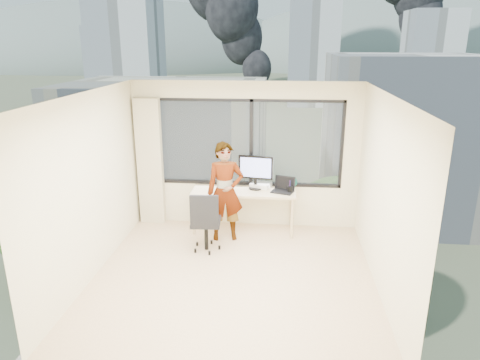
# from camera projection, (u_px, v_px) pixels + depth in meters

# --- Properties ---
(floor) EXTENTS (4.00, 4.00, 0.01)m
(floor) POSITION_uv_depth(u_px,v_px,m) (233.00, 277.00, 6.33)
(floor) COLOR #D4B68A
(floor) RESTS_ON ground
(ceiling) EXTENTS (4.00, 4.00, 0.01)m
(ceiling) POSITION_uv_depth(u_px,v_px,m) (232.00, 94.00, 5.54)
(ceiling) COLOR white
(ceiling) RESTS_ON ground
(wall_front) EXTENTS (4.00, 0.01, 2.60)m
(wall_front) POSITION_uv_depth(u_px,v_px,m) (208.00, 263.00, 4.03)
(wall_front) COLOR beige
(wall_front) RESTS_ON ground
(wall_left) EXTENTS (0.01, 4.00, 2.60)m
(wall_left) POSITION_uv_depth(u_px,v_px,m) (90.00, 187.00, 6.12)
(wall_left) COLOR beige
(wall_left) RESTS_ON ground
(wall_right) EXTENTS (0.01, 4.00, 2.60)m
(wall_right) POSITION_uv_depth(u_px,v_px,m) (385.00, 197.00, 5.74)
(wall_right) COLOR beige
(wall_right) RESTS_ON ground
(window_wall) EXTENTS (3.30, 0.16, 1.55)m
(window_wall) POSITION_uv_depth(u_px,v_px,m) (248.00, 143.00, 7.75)
(window_wall) COLOR black
(window_wall) RESTS_ON ground
(curtain) EXTENTS (0.45, 0.14, 2.30)m
(curtain) POSITION_uv_depth(u_px,v_px,m) (150.00, 162.00, 7.92)
(curtain) COLOR beige
(curtain) RESTS_ON floor
(desk) EXTENTS (1.80, 0.60, 0.75)m
(desk) POSITION_uv_depth(u_px,v_px,m) (244.00, 210.00, 7.79)
(desk) COLOR #D2BA8D
(desk) RESTS_ON floor
(chair) EXTENTS (0.56, 0.56, 1.03)m
(chair) POSITION_uv_depth(u_px,v_px,m) (206.00, 220.00, 7.01)
(chair) COLOR black
(chair) RESTS_ON floor
(person) EXTENTS (0.68, 0.52, 1.68)m
(person) POSITION_uv_depth(u_px,v_px,m) (225.00, 192.00, 7.32)
(person) COLOR #2D2D33
(person) RESTS_ON floor
(monitor) EXTENTS (0.62, 0.22, 0.61)m
(monitor) POSITION_uv_depth(u_px,v_px,m) (256.00, 172.00, 7.67)
(monitor) COLOR black
(monitor) RESTS_ON desk
(game_console) EXTENTS (0.40, 0.37, 0.08)m
(game_console) POSITION_uv_depth(u_px,v_px,m) (261.00, 185.00, 7.83)
(game_console) COLOR white
(game_console) RESTS_ON desk
(laptop) EXTENTS (0.46, 0.48, 0.23)m
(laptop) POSITION_uv_depth(u_px,v_px,m) (283.00, 186.00, 7.55)
(laptop) COLOR black
(laptop) RESTS_ON desk
(cellphone) EXTENTS (0.13, 0.08, 0.01)m
(cellphone) POSITION_uv_depth(u_px,v_px,m) (220.00, 190.00, 7.65)
(cellphone) COLOR black
(cellphone) RESTS_ON desk
(pen_cup) EXTENTS (0.10, 0.10, 0.11)m
(pen_cup) POSITION_uv_depth(u_px,v_px,m) (290.00, 189.00, 7.56)
(pen_cup) COLOR black
(pen_cup) RESTS_ON desk
(handbag) EXTENTS (0.28, 0.17, 0.20)m
(handbag) POSITION_uv_depth(u_px,v_px,m) (290.00, 182.00, 7.79)
(handbag) COLOR #0B4245
(handbag) RESTS_ON desk
(exterior_ground) EXTENTS (400.00, 400.00, 0.04)m
(exterior_ground) POSITION_uv_depth(u_px,v_px,m) (282.00, 104.00, 124.34)
(exterior_ground) COLOR #515B3D
(exterior_ground) RESTS_ON ground
(near_bldg_a) EXTENTS (16.00, 12.00, 14.00)m
(near_bldg_a) POSITION_uv_depth(u_px,v_px,m) (169.00, 165.00, 37.74)
(near_bldg_a) COLOR beige
(near_bldg_a) RESTS_ON exterior_ground
(near_bldg_b) EXTENTS (14.00, 13.00, 16.00)m
(near_bldg_b) POSITION_uv_depth(u_px,v_px,m) (399.00, 139.00, 43.04)
(near_bldg_b) COLOR beige
(near_bldg_b) RESTS_ON exterior_ground
(far_tower_a) EXTENTS (14.00, 14.00, 28.00)m
(far_tower_a) POSITION_uv_depth(u_px,v_px,m) (128.00, 55.00, 99.70)
(far_tower_a) COLOR silver
(far_tower_a) RESTS_ON exterior_ground
(far_tower_b) EXTENTS (13.00, 13.00, 30.00)m
(far_tower_b) POSITION_uv_depth(u_px,v_px,m) (313.00, 49.00, 119.03)
(far_tower_b) COLOR silver
(far_tower_b) RESTS_ON exterior_ground
(far_tower_c) EXTENTS (15.00, 15.00, 26.00)m
(far_tower_c) POSITION_uv_depth(u_px,v_px,m) (430.00, 55.00, 135.11)
(far_tower_c) COLOR silver
(far_tower_c) RESTS_ON exterior_ground
(far_tower_d) EXTENTS (16.00, 14.00, 22.00)m
(far_tower_d) POSITION_uv_depth(u_px,v_px,m) (113.00, 59.00, 155.11)
(far_tower_d) COLOR silver
(far_tower_d) RESTS_ON exterior_ground
(hill_a) EXTENTS (288.00, 216.00, 90.00)m
(hill_a) POSITION_uv_depth(u_px,v_px,m) (122.00, 65.00, 325.29)
(hill_a) COLOR slate
(hill_a) RESTS_ON exterior_ground
(hill_b) EXTENTS (300.00, 220.00, 96.00)m
(hill_b) POSITION_uv_depth(u_px,v_px,m) (429.00, 66.00, 304.51)
(hill_b) COLOR slate
(hill_b) RESTS_ON exterior_ground
(tree_a) EXTENTS (7.00, 7.00, 8.00)m
(tree_a) POSITION_uv_depth(u_px,v_px,m) (49.00, 232.00, 31.73)
(tree_a) COLOR #244E1A
(tree_a) RESTS_ON exterior_ground
(tree_b) EXTENTS (7.60, 7.60, 9.00)m
(tree_b) POSITION_uv_depth(u_px,v_px,m) (336.00, 267.00, 25.90)
(tree_b) COLOR #244E1A
(tree_b) RESTS_ON exterior_ground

